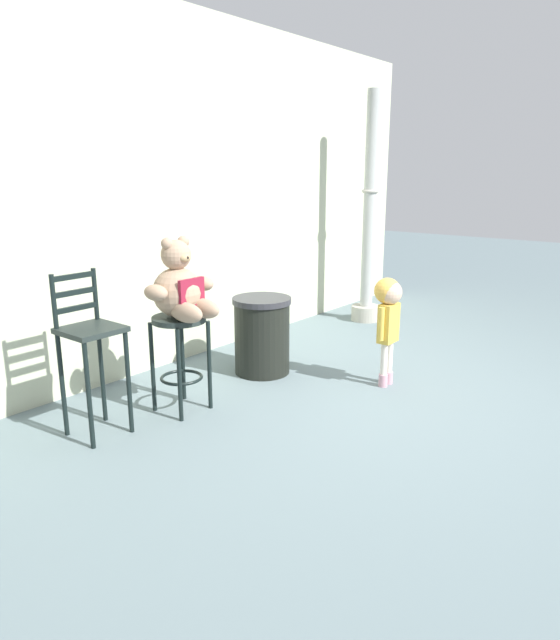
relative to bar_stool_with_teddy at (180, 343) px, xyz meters
The scene contains 8 objects.
ground_plane 1.71m from the bar_stool_with_teddy, 48.42° to the right, with size 24.00×24.00×0.00m, color slate.
building_wall 1.84m from the bar_stool_with_teddy, 44.36° to the left, with size 7.34×0.30×3.17m, color beige.
bar_stool_with_teddy is the anchor object (origin of this frame).
teddy_bear 0.42m from the bar_stool_with_teddy, 90.00° to the right, with size 0.57×0.51×0.58m.
child_walking 1.72m from the bar_stool_with_teddy, 33.77° to the right, with size 0.29×0.23×0.92m.
trash_bin 1.03m from the bar_stool_with_teddy, ahead, with size 0.52×0.52×0.69m.
lamppost 3.27m from the bar_stool_with_teddy, ahead, with size 0.35×0.35×2.65m.
bar_chair_empty 0.68m from the bar_stool_with_teddy, 165.75° to the left, with size 0.36×0.36×1.12m.
Camera 1 is at (-3.77, -1.89, 1.76)m, focal length 32.02 mm.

